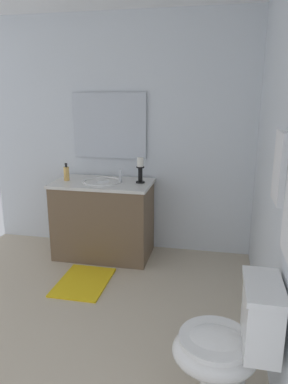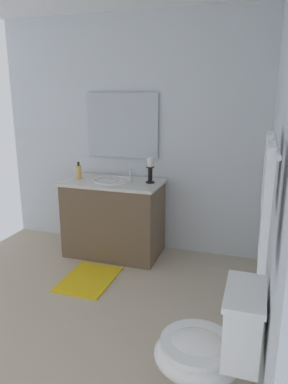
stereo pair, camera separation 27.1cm
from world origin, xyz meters
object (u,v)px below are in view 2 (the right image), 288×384
Objects in this scene: soap_bottle at (79,172)px; bath_mat at (89,279)px; vanity_cabinet at (114,218)px; mirror at (122,126)px; towel_bar at (275,143)px; towel_center at (266,205)px; sink_basin at (113,185)px; towel_near_vanity at (267,170)px; candle_holder_tall at (150,170)px; toilet at (210,352)px.

bath_mat is (0.61, 0.38, -0.86)m from soap_bottle.
mirror is (-0.28, 0.00, 0.94)m from vanity_cabinet.
towel_center is (0.21, -0.02, -0.22)m from towel_bar.
towel_near_vanity is at bearing 44.06° from sink_basin.
mirror reaches higher than vanity_cabinet.
soap_bottle reaches higher than bath_mat.
sink_basin is at bearing -135.94° from towel_near_vanity.
soap_bottle is 0.30× the size of bath_mat.
bath_mat is (0.62, -0.00, -0.75)m from sink_basin.
candle_holder_tall is (0.24, 0.38, -0.40)m from mirror.
bath_mat is (0.91, 0.00, -1.33)m from mirror.
towel_near_vanity is at bearing 180.00° from towel_center.
vanity_cabinet is at bearing -142.82° from towel_center.
towel_bar is 2.29× the size of towel_near_vanity.
towel_near_vanity is (1.78, 1.45, -0.04)m from mirror.
towel_center is at bearing 46.16° from toilet.
sink_basin reaches higher than vanity_cabinet.
candle_holder_tall is at bearing -151.40° from towel_center.
candle_holder_tall is 0.43× the size of bath_mat.
candle_holder_tall is 1.42× the size of soap_bottle.
towel_bar reaches higher than vanity_cabinet.
bath_mat is (0.62, 0.00, -0.39)m from vanity_cabinet.
bath_mat is at bearing 0.00° from mirror.
bath_mat is (-1.09, -1.25, -0.36)m from toilet.
soap_bottle is (0.29, -0.38, -0.46)m from mirror.
towel_center reaches higher than sink_basin.
candle_holder_tall is at bearing 96.49° from sink_basin.
candle_holder_tall reaches higher than vanity_cabinet.
candle_holder_tall is 2.25m from towel_center.
towel_bar reaches higher than toilet.
mirror reaches higher than towel_center.
bath_mat is at bearing 0.00° from vanity_cabinet.
toilet is at bearing 43.70° from soap_bottle.
toilet is at bearing 31.97° from mirror.
towel_center is (1.91, 1.45, 0.84)m from vanity_cabinet.
toilet is (1.72, 1.25, -0.03)m from vanity_cabinet.
towel_bar is (1.70, 1.47, 0.70)m from sink_basin.
sink_basin is 0.67× the size of bath_mat.
mirror reaches higher than bath_mat.
candle_holder_tall is (-0.04, 0.38, 0.17)m from sink_basin.
towel_bar is at bearing 53.68° from bath_mat.
mirror is 1.05× the size of toilet.
vanity_cabinet is at bearing -180.00° from bath_mat.
towel_bar is at bearing 36.49° from mirror.
vanity_cabinet is 2.27m from towel_near_vanity.
soap_bottle is 2.41m from toilet.
candle_holder_tall is at bearing 94.23° from soap_bottle.
toilet is (1.70, 1.63, -0.51)m from soap_bottle.
sink_basin is 2.23× the size of soap_bottle.
candle_holder_tall reaches higher than sink_basin.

